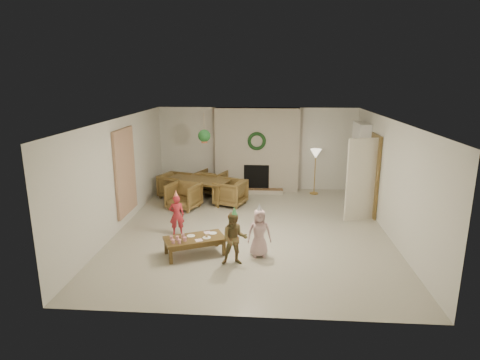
# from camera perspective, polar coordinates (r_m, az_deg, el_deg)

# --- Properties ---
(floor) EXTENTS (7.00, 7.00, 0.00)m
(floor) POSITION_cam_1_polar(r_m,az_deg,el_deg) (9.31, 1.68, -6.92)
(floor) COLOR #B7B29E
(floor) RESTS_ON ground
(ceiling) EXTENTS (7.00, 7.00, 0.00)m
(ceiling) POSITION_cam_1_polar(r_m,az_deg,el_deg) (8.72, 1.80, 8.57)
(ceiling) COLOR white
(ceiling) RESTS_ON wall_back
(wall_back) EXTENTS (7.00, 0.00, 7.00)m
(wall_back) POSITION_cam_1_polar(r_m,az_deg,el_deg) (12.36, 2.43, 4.45)
(wall_back) COLOR silver
(wall_back) RESTS_ON floor
(wall_front) EXTENTS (7.00, 0.00, 7.00)m
(wall_front) POSITION_cam_1_polar(r_m,az_deg,el_deg) (5.60, 0.18, -8.01)
(wall_front) COLOR silver
(wall_front) RESTS_ON floor
(wall_left) EXTENTS (0.00, 7.00, 7.00)m
(wall_left) POSITION_cam_1_polar(r_m,az_deg,el_deg) (9.54, -16.59, 0.86)
(wall_left) COLOR silver
(wall_left) RESTS_ON floor
(wall_right) EXTENTS (0.00, 7.00, 7.00)m
(wall_right) POSITION_cam_1_polar(r_m,az_deg,el_deg) (9.31, 20.52, 0.21)
(wall_right) COLOR silver
(wall_right) RESTS_ON floor
(fireplace_mass) EXTENTS (2.50, 0.40, 2.50)m
(fireplace_mass) POSITION_cam_1_polar(r_m,az_deg,el_deg) (12.16, 2.40, 4.29)
(fireplace_mass) COLOR #5C181D
(fireplace_mass) RESTS_ON floor
(fireplace_hearth) EXTENTS (1.60, 0.30, 0.12)m
(fireplace_hearth) POSITION_cam_1_polar(r_m,az_deg,el_deg) (12.09, 2.29, -1.57)
(fireplace_hearth) COLOR brown
(fireplace_hearth) RESTS_ON floor
(fireplace_firebox) EXTENTS (0.75, 0.12, 0.75)m
(fireplace_firebox) POSITION_cam_1_polar(r_m,az_deg,el_deg) (12.15, 2.34, 0.42)
(fireplace_firebox) COLOR black
(fireplace_firebox) RESTS_ON floor
(fireplace_wreath) EXTENTS (0.54, 0.10, 0.54)m
(fireplace_wreath) POSITION_cam_1_polar(r_m,az_deg,el_deg) (11.88, 2.38, 5.52)
(fireplace_wreath) COLOR #153817
(fireplace_wreath) RESTS_ON fireplace_mass
(floor_lamp_base) EXTENTS (0.25, 0.25, 0.03)m
(floor_lamp_base) POSITION_cam_1_polar(r_m,az_deg,el_deg) (12.22, 10.42, -1.85)
(floor_lamp_base) COLOR gold
(floor_lamp_base) RESTS_ON floor
(floor_lamp_post) EXTENTS (0.03, 0.03, 1.21)m
(floor_lamp_post) POSITION_cam_1_polar(r_m,az_deg,el_deg) (12.07, 10.55, 0.96)
(floor_lamp_post) COLOR gold
(floor_lamp_post) RESTS_ON floor
(floor_lamp_shade) EXTENTS (0.32, 0.32, 0.27)m
(floor_lamp_shade) POSITION_cam_1_polar(r_m,az_deg,el_deg) (11.95, 10.68, 3.68)
(floor_lamp_shade) COLOR beige
(floor_lamp_shade) RESTS_ON floor_lamp_post
(bookshelf_carcass) EXTENTS (0.30, 1.00, 2.20)m
(bookshelf_carcass) POSITION_cam_1_polar(r_m,az_deg,el_deg) (11.47, 16.57, 2.32)
(bookshelf_carcass) COLOR white
(bookshelf_carcass) RESTS_ON floor
(bookshelf_shelf_a) EXTENTS (0.30, 0.92, 0.03)m
(bookshelf_shelf_a) POSITION_cam_1_polar(r_m,az_deg,el_deg) (11.62, 16.24, -0.81)
(bookshelf_shelf_a) COLOR white
(bookshelf_shelf_a) RESTS_ON bookshelf_carcass
(bookshelf_shelf_b) EXTENTS (0.30, 0.92, 0.03)m
(bookshelf_shelf_b) POSITION_cam_1_polar(r_m,az_deg,el_deg) (11.52, 16.38, 1.11)
(bookshelf_shelf_b) COLOR white
(bookshelf_shelf_b) RESTS_ON bookshelf_carcass
(bookshelf_shelf_c) EXTENTS (0.30, 0.92, 0.03)m
(bookshelf_shelf_c) POSITION_cam_1_polar(r_m,az_deg,el_deg) (11.44, 16.52, 3.06)
(bookshelf_shelf_c) COLOR white
(bookshelf_shelf_c) RESTS_ON bookshelf_carcass
(bookshelf_shelf_d) EXTENTS (0.30, 0.92, 0.03)m
(bookshelf_shelf_d) POSITION_cam_1_polar(r_m,az_deg,el_deg) (11.37, 16.67, 5.03)
(bookshelf_shelf_d) COLOR white
(bookshelf_shelf_d) RESTS_ON bookshelf_carcass
(books_row_lower) EXTENTS (0.20, 0.40, 0.24)m
(books_row_lower) POSITION_cam_1_polar(r_m,az_deg,el_deg) (11.44, 16.35, -0.33)
(books_row_lower) COLOR #933A1B
(books_row_lower) RESTS_ON bookshelf_shelf_a
(books_row_mid) EXTENTS (0.20, 0.44, 0.24)m
(books_row_mid) POSITION_cam_1_polar(r_m,az_deg,el_deg) (11.54, 16.28, 1.84)
(books_row_mid) COLOR #284F94
(books_row_mid) RESTS_ON bookshelf_shelf_b
(books_row_upper) EXTENTS (0.20, 0.36, 0.22)m
(books_row_upper) POSITION_cam_1_polar(r_m,az_deg,el_deg) (11.32, 16.58, 3.60)
(books_row_upper) COLOR #A9A124
(books_row_upper) RESTS_ON bookshelf_shelf_c
(door_frame) EXTENTS (0.05, 0.86, 2.04)m
(door_frame) POSITION_cam_1_polar(r_m,az_deg,el_deg) (10.47, 18.42, 0.61)
(door_frame) COLOR brown
(door_frame) RESTS_ON floor
(door_leaf) EXTENTS (0.77, 0.32, 2.00)m
(door_leaf) POSITION_cam_1_polar(r_m,az_deg,el_deg) (10.03, 16.82, 0.02)
(door_leaf) COLOR beige
(door_leaf) RESTS_ON floor
(curtain_panel) EXTENTS (0.06, 1.20, 2.00)m
(curtain_panel) POSITION_cam_1_polar(r_m,az_deg,el_deg) (9.70, -15.96, 1.13)
(curtain_panel) COLOR #C7AD8D
(curtain_panel) RESTS_ON wall_left
(dining_table) EXTENTS (2.02, 1.55, 0.63)m
(dining_table) POSITION_cam_1_polar(r_m,az_deg,el_deg) (11.34, -5.87, -1.37)
(dining_table) COLOR brown
(dining_table) RESTS_ON floor
(dining_chair_near) EXTENTS (0.96, 0.97, 0.70)m
(dining_chair_near) POSITION_cam_1_polar(r_m,az_deg,el_deg) (10.69, -7.98, -2.25)
(dining_chair_near) COLOR brown
(dining_chair_near) RESTS_ON floor
(dining_chair_far) EXTENTS (0.96, 0.97, 0.70)m
(dining_chair_far) POSITION_cam_1_polar(r_m,az_deg,el_deg) (12.00, -4.00, -0.29)
(dining_chair_far) COLOR brown
(dining_chair_far) RESTS_ON floor
(dining_chair_left) EXTENTS (0.97, 0.96, 0.70)m
(dining_chair_left) POSITION_cam_1_polar(r_m,az_deg,el_deg) (11.74, -9.21, -0.78)
(dining_chair_left) COLOR brown
(dining_chair_left) RESTS_ON floor
(dining_chair_right) EXTENTS (0.97, 0.96, 0.70)m
(dining_chair_right) POSITION_cam_1_polar(r_m,az_deg,el_deg) (10.89, -1.38, -1.79)
(dining_chair_right) COLOR brown
(dining_chair_right) RESTS_ON floor
(hanging_plant_cord) EXTENTS (0.01, 0.01, 0.70)m
(hanging_plant_cord) POSITION_cam_1_polar(r_m,az_deg,el_deg) (10.37, -5.12, 7.51)
(hanging_plant_cord) COLOR tan
(hanging_plant_cord) RESTS_ON ceiling
(hanging_plant_pot) EXTENTS (0.16, 0.16, 0.12)m
(hanging_plant_pot) POSITION_cam_1_polar(r_m,az_deg,el_deg) (10.42, -5.08, 5.60)
(hanging_plant_pot) COLOR #B05938
(hanging_plant_pot) RESTS_ON hanging_plant_cord
(hanging_plant_foliage) EXTENTS (0.32, 0.32, 0.32)m
(hanging_plant_foliage) POSITION_cam_1_polar(r_m,az_deg,el_deg) (10.40, -5.09, 6.26)
(hanging_plant_foliage) COLOR #194B1F
(hanging_plant_foliage) RESTS_ON hanging_plant_pot
(coffee_table_top) EXTENTS (1.29, 1.00, 0.05)m
(coffee_table_top) POSITION_cam_1_polar(r_m,az_deg,el_deg) (7.96, -6.46, -8.28)
(coffee_table_top) COLOR brown
(coffee_table_top) RESTS_ON floor
(coffee_table_apron) EXTENTS (1.17, 0.89, 0.07)m
(coffee_table_apron) POSITION_cam_1_polar(r_m,az_deg,el_deg) (7.99, -6.44, -8.69)
(coffee_table_apron) COLOR brown
(coffee_table_apron) RESTS_ON floor
(coffee_leg_fl) EXTENTS (0.08, 0.08, 0.30)m
(coffee_leg_fl) POSITION_cam_1_polar(r_m,az_deg,el_deg) (7.72, -9.80, -10.58)
(coffee_leg_fl) COLOR brown
(coffee_leg_fl) RESTS_ON floor
(coffee_leg_fr) EXTENTS (0.08, 0.08, 0.30)m
(coffee_leg_fr) POSITION_cam_1_polar(r_m,az_deg,el_deg) (7.96, -2.30, -9.60)
(coffee_leg_fr) COLOR brown
(coffee_leg_fr) RESTS_ON floor
(coffee_leg_bl) EXTENTS (0.08, 0.08, 0.30)m
(coffee_leg_bl) POSITION_cam_1_polar(r_m,az_deg,el_deg) (8.15, -10.44, -9.25)
(coffee_leg_bl) COLOR brown
(coffee_leg_bl) RESTS_ON floor
(coffee_leg_br) EXTENTS (0.08, 0.08, 0.30)m
(coffee_leg_br) POSITION_cam_1_polar(r_m,az_deg,el_deg) (8.37, -3.32, -8.37)
(coffee_leg_br) COLOR brown
(coffee_leg_br) RESTS_ON floor
(cup_a) EXTENTS (0.08, 0.08, 0.08)m
(cup_a) POSITION_cam_1_polar(r_m,az_deg,el_deg) (7.73, -9.44, -8.57)
(cup_a) COLOR silver
(cup_a) RESTS_ON coffee_table_top
(cup_b) EXTENTS (0.08, 0.08, 0.08)m
(cup_b) POSITION_cam_1_polar(r_m,az_deg,el_deg) (7.89, -9.69, -8.09)
(cup_b) COLOR silver
(cup_b) RESTS_ON coffee_table_top
(cup_c) EXTENTS (0.08, 0.08, 0.08)m
(cup_c) POSITION_cam_1_polar(r_m,az_deg,el_deg) (7.71, -8.59, -8.60)
(cup_c) COLOR silver
(cup_c) RESTS_ON coffee_table_top
(cup_d) EXTENTS (0.08, 0.08, 0.08)m
(cup_d) POSITION_cam_1_polar(r_m,az_deg,el_deg) (7.87, -8.87, -8.12)
(cup_d) COLOR silver
(cup_d) RESTS_ON coffee_table_top
(cup_e) EXTENTS (0.08, 0.08, 0.08)m
(cup_e) POSITION_cam_1_polar(r_m,az_deg,el_deg) (7.80, -7.80, -8.30)
(cup_e) COLOR silver
(cup_e) RESTS_ON coffee_table_top
(cup_f) EXTENTS (0.08, 0.08, 0.08)m
(cup_f) POSITION_cam_1_polar(r_m,az_deg,el_deg) (7.96, -8.09, -7.84)
(cup_f) COLOR silver
(cup_f) RESTS_ON coffee_table_top
(plate_a) EXTENTS (0.21, 0.21, 0.01)m
(plate_a) POSITION_cam_1_polar(r_m,az_deg,el_deg) (8.04, -6.96, -7.84)
(plate_a) COLOR white
(plate_a) RESTS_ON coffee_table_top
(plate_b) EXTENTS (0.21, 0.21, 0.01)m
(plate_b) POSITION_cam_1_polar(r_m,az_deg,el_deg) (7.92, -4.74, -8.12)
(plate_b) COLOR white
(plate_b) RESTS_ON coffee_table_top
(plate_c) EXTENTS (0.21, 0.21, 0.01)m
(plate_c) POSITION_cam_1_polar(r_m,az_deg,el_deg) (8.12, -3.88, -7.51)
(plate_c) COLOR white
(plate_c) RESTS_ON coffee_table_top
(food_scoop) EXTENTS (0.08, 0.08, 0.06)m
(food_scoop) POSITION_cam_1_polar(r_m,az_deg,el_deg) (7.91, -4.74, -7.89)
(food_scoop) COLOR tan
(food_scoop) RESTS_ON plate_b
(napkin_left) EXTENTS (0.18, 0.18, 0.01)m
(napkin_left) POSITION_cam_1_polar(r_m,az_deg,el_deg) (7.82, -5.85, -8.47)
(napkin_left) COLOR #F2B2CE
(napkin_left) RESTS_ON coffee_table_top
(napkin_right) EXTENTS (0.18, 0.18, 0.01)m
(napkin_right) POSITION_cam_1_polar(r_m,az_deg,el_deg) (8.17, -4.62, -7.42)
(napkin_right) COLOR #F2B2CE
(napkin_right) RESTS_ON coffee_table_top
(child_red) EXTENTS (0.37, 0.29, 0.90)m
(child_red) POSITION_cam_1_polar(r_m,az_deg,el_deg) (8.95, -8.95, -4.92)
(child_red) COLOR #A5232B
(child_red) RESTS_ON floor
(party_hat_red) EXTENTS (0.14, 0.14, 0.17)m
(party_hat_red) POSITION_cam_1_polar(r_m,az_deg,el_deg) (8.80, -9.08, -1.92)
(party_hat_red) COLOR gold
(party_hat_red) RESTS_ON child_red
(child_plaid) EXTENTS (0.53, 0.43, 1.00)m
(child_plaid) POSITION_cam_1_polar(r_m,az_deg,el_deg) (7.46, -0.78, -8.34)
(child_plaid) COLOR brown
(child_plaid) RESTS_ON floor
(party_hat_plaid) EXTENTS (0.14, 0.14, 0.16)m
(party_hat_plaid) POSITION_cam_1_polar(r_m,az_deg,el_deg) (7.27, -0.80, -4.42)
(party_hat_plaid) COLOR #4FBA63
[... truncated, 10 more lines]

